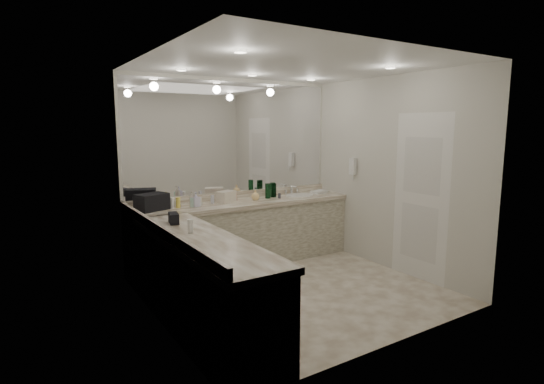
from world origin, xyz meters
TOP-DOWN VIEW (x-y plane):
  - floor at (0.00, 0.00)m, footprint 3.20×3.20m
  - ceiling at (0.00, 0.00)m, footprint 3.20×3.20m
  - wall_back at (0.00, 1.50)m, footprint 3.20×0.02m
  - wall_left at (-1.60, 0.00)m, footprint 0.02×3.00m
  - wall_right at (1.60, 0.00)m, footprint 0.02×3.00m
  - vanity_back_base at (0.00, 1.20)m, footprint 3.20×0.60m
  - vanity_back_top at (0.00, 1.19)m, footprint 3.20×0.64m
  - vanity_left_base at (-1.30, -0.30)m, footprint 0.60×2.40m
  - vanity_left_top at (-1.29, -0.30)m, footprint 0.64×2.42m
  - backsplash_back at (0.00, 1.48)m, footprint 3.20×0.04m
  - backsplash_left at (-1.58, 0.00)m, footprint 0.04×3.00m
  - mirror_back at (0.00, 1.49)m, footprint 3.12×0.01m
  - mirror_left at (-1.59, 0.00)m, footprint 0.01×2.92m
  - sink at (0.95, 1.20)m, footprint 0.44×0.44m
  - faucet at (0.95, 1.41)m, footprint 0.24×0.16m
  - wall_phone at (1.56, 0.70)m, footprint 0.06×0.10m
  - door at (1.59, -0.50)m, footprint 0.02×0.82m
  - black_toiletry_bag at (-1.28, 1.25)m, footprint 0.44×0.35m
  - black_bag_spill at (-1.30, 0.40)m, footprint 0.13×0.22m
  - cream_cosmetic_case at (-0.24, 1.29)m, footprint 0.31×0.26m
  - hand_towel at (1.35, 1.22)m, footprint 0.28×0.21m
  - lotion_left at (-1.30, -0.08)m, footprint 0.06×0.06m
  - soap_bottle_a at (-0.76, 1.22)m, footprint 0.10×0.10m
  - soap_bottle_b at (-0.73, 1.18)m, footprint 0.10×0.10m
  - soap_bottle_c at (0.18, 1.20)m, footprint 0.14×0.14m
  - green_bottle_0 at (0.41, 1.24)m, footprint 0.07×0.07m
  - green_bottle_1 at (0.54, 1.28)m, footprint 0.07×0.07m
  - green_bottle_2 at (0.54, 1.31)m, footprint 0.07×0.07m
  - amenity_bottle_0 at (-0.94, 1.23)m, footprint 0.06×0.06m
  - amenity_bottle_1 at (-1.03, 1.24)m, footprint 0.05×0.05m
  - amenity_bottle_2 at (0.55, 1.15)m, footprint 0.04×0.04m
  - amenity_bottle_3 at (-0.94, 1.33)m, footprint 0.06×0.06m
  - amenity_bottle_4 at (-0.66, 1.21)m, footprint 0.05×0.05m
  - amenity_bottle_5 at (-0.07, 1.34)m, footprint 0.05×0.05m
  - amenity_bottle_6 at (-0.78, 1.18)m, footprint 0.05×0.05m
  - amenity_bottle_7 at (-1.02, 1.30)m, footprint 0.05×0.05m
  - amenity_bottle_8 at (-0.44, 1.28)m, footprint 0.05×0.05m

SIDE VIEW (x-z plane):
  - floor at x=0.00m, z-range 0.00..0.00m
  - vanity_back_base at x=0.00m, z-range 0.00..0.84m
  - vanity_left_base at x=-1.30m, z-range 0.00..0.84m
  - vanity_back_top at x=0.00m, z-range 0.84..0.90m
  - vanity_left_top at x=-1.29m, z-range 0.84..0.90m
  - sink at x=0.95m, z-range 0.88..0.91m
  - hand_towel at x=1.35m, z-range 0.90..0.94m
  - amenity_bottle_2 at x=0.55m, z-range 0.90..0.97m
  - amenity_bottle_3 at x=-0.94m, z-range 0.90..0.99m
  - amenity_bottle_7 at x=-1.02m, z-range 0.90..0.99m
  - backsplash_back at x=0.00m, z-range 0.90..1.00m
  - backsplash_left at x=-1.58m, z-range 0.90..1.00m
  - amenity_bottle_5 at x=-0.07m, z-range 0.90..1.01m
  - black_bag_spill at x=-1.30m, z-range 0.90..1.01m
  - amenity_bottle_8 at x=-0.44m, z-range 0.90..1.01m
  - amenity_bottle_4 at x=-0.66m, z-range 0.90..1.02m
  - amenity_bottle_6 at x=-0.78m, z-range 0.90..1.02m
  - lotion_left at x=-1.30m, z-range 0.90..1.03m
  - amenity_bottle_0 at x=-0.94m, z-range 0.90..1.04m
  - faucet at x=0.95m, z-range 0.90..1.04m
  - amenity_bottle_1 at x=-1.03m, z-range 0.90..1.04m
  - soap_bottle_c at x=0.18m, z-range 0.90..1.05m
  - cream_cosmetic_case at x=-0.24m, z-range 0.90..1.05m
  - soap_bottle_b at x=-0.73m, z-range 0.90..1.09m
  - soap_bottle_a at x=-0.76m, z-range 0.90..1.10m
  - green_bottle_1 at x=0.54m, z-range 0.90..1.10m
  - green_bottle_2 at x=0.54m, z-range 0.90..1.11m
  - black_toiletry_bag at x=-1.28m, z-range 0.90..1.12m
  - green_bottle_0 at x=0.41m, z-range 0.90..1.12m
  - door at x=1.59m, z-range 0.00..2.10m
  - wall_back at x=0.00m, z-range 0.00..2.60m
  - wall_left at x=-1.60m, z-range 0.00..2.60m
  - wall_right at x=1.60m, z-range 0.00..2.60m
  - wall_phone at x=1.56m, z-range 1.23..1.47m
  - mirror_back at x=0.00m, z-range 1.00..2.55m
  - mirror_left at x=-1.59m, z-range 1.00..2.55m
  - ceiling at x=0.00m, z-range 2.60..2.60m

